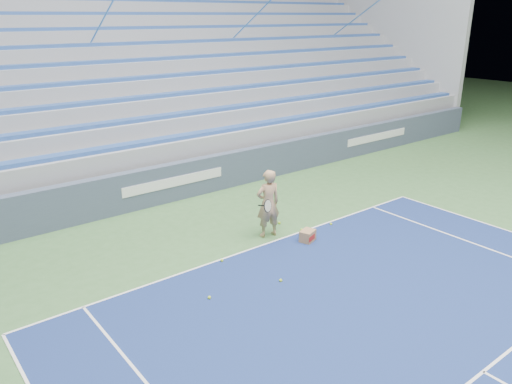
{
  "coord_description": "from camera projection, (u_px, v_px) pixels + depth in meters",
  "views": [
    {
      "loc": [
        -6.52,
        3.66,
        5.09
      ],
      "look_at": [
        0.34,
        12.38,
        1.15
      ],
      "focal_mm": 35.0,
      "sensor_mm": 36.0,
      "label": 1
    }
  ],
  "objects": [
    {
      "name": "sponsor_barrier",
      "position": [
        172.0,
        182.0,
        14.37
      ],
      "size": [
        30.0,
        0.32,
        1.1
      ],
      "color": "#3E495E",
      "rests_on": "ground"
    },
    {
      "name": "bleachers",
      "position": [
        91.0,
        95.0,
        18.0
      ],
      "size": [
        31.0,
        9.15,
        7.3
      ],
      "color": "gray",
      "rests_on": "ground"
    },
    {
      "name": "tennis_player",
      "position": [
        268.0,
        204.0,
        11.91
      ],
      "size": [
        0.95,
        0.87,
        1.68
      ],
      "color": "tan",
      "rests_on": "ground"
    },
    {
      "name": "ball_box",
      "position": [
        308.0,
        236.0,
        11.85
      ],
      "size": [
        0.45,
        0.4,
        0.28
      ],
      "color": "#9C734B",
      "rests_on": "ground"
    },
    {
      "name": "tennis_ball_0",
      "position": [
        302.0,
        230.0,
        12.45
      ],
      "size": [
        0.07,
        0.07,
        0.07
      ],
      "primitive_type": "sphere",
      "color": "#ACD02A",
      "rests_on": "ground"
    },
    {
      "name": "tennis_ball_1",
      "position": [
        281.0,
        280.0,
        10.07
      ],
      "size": [
        0.07,
        0.07,
        0.07
      ],
      "primitive_type": "sphere",
      "color": "#ACD02A",
      "rests_on": "ground"
    },
    {
      "name": "tennis_ball_2",
      "position": [
        209.0,
        298.0,
        9.46
      ],
      "size": [
        0.07,
        0.07,
        0.07
      ],
      "primitive_type": "sphere",
      "color": "#ACD02A",
      "rests_on": "ground"
    },
    {
      "name": "tennis_ball_3",
      "position": [
        331.0,
        224.0,
        12.8
      ],
      "size": [
        0.07,
        0.07,
        0.07
      ],
      "primitive_type": "sphere",
      "color": "#ACD02A",
      "rests_on": "ground"
    },
    {
      "name": "tennis_ball_4",
      "position": [
        222.0,
        260.0,
        10.89
      ],
      "size": [
        0.07,
        0.07,
        0.07
      ],
      "primitive_type": "sphere",
      "color": "#ACD02A",
      "rests_on": "ground"
    },
    {
      "name": "tennis_ball_5",
      "position": [
        279.0,
        223.0,
        12.86
      ],
      "size": [
        0.07,
        0.07,
        0.07
      ],
      "primitive_type": "sphere",
      "color": "#ACD02A",
      "rests_on": "ground"
    }
  ]
}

